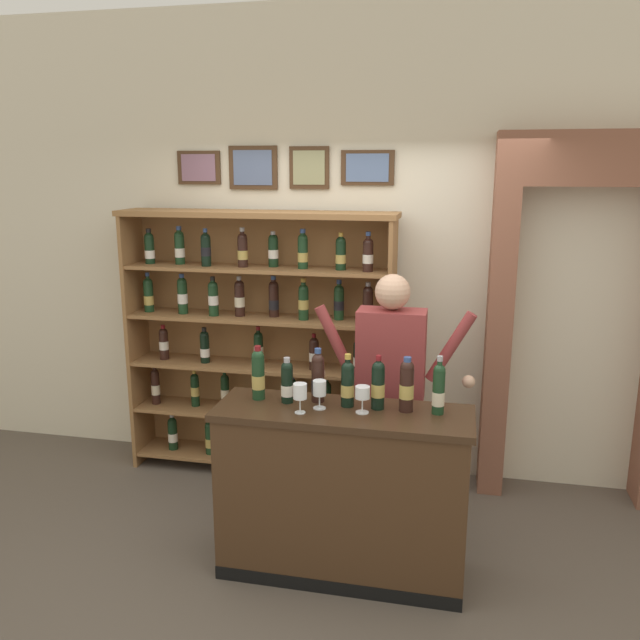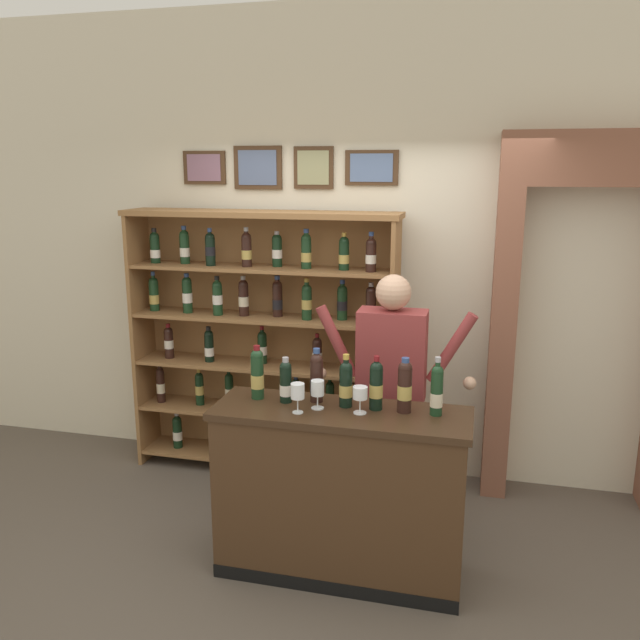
% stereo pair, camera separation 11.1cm
% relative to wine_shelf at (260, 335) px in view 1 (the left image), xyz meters
% --- Properties ---
extents(ground_plane, '(14.00, 14.00, 0.02)m').
position_rel_wine_shelf_xyz_m(ground_plane, '(0.72, -1.19, -1.10)').
color(ground_plane, brown).
extents(back_wall, '(12.00, 0.19, 3.46)m').
position_rel_wine_shelf_xyz_m(back_wall, '(0.72, 0.30, 0.65)').
color(back_wall, beige).
rests_on(back_wall, ground).
extents(wine_shelf, '(2.05, 0.37, 2.01)m').
position_rel_wine_shelf_xyz_m(wine_shelf, '(0.00, 0.00, 0.00)').
color(wine_shelf, olive).
rests_on(wine_shelf, ground).
extents(archway_doorway, '(1.25, 0.45, 2.55)m').
position_rel_wine_shelf_xyz_m(archway_doorway, '(2.28, 0.17, 0.36)').
color(archway_doorway, brown).
rests_on(archway_doorway, ground).
extents(tasting_counter, '(1.44, 0.48, 1.01)m').
position_rel_wine_shelf_xyz_m(tasting_counter, '(0.86, -1.19, -0.58)').
color(tasting_counter, '#422B19').
rests_on(tasting_counter, ground).
extents(shopkeeper, '(1.03, 0.22, 1.69)m').
position_rel_wine_shelf_xyz_m(shopkeeper, '(1.06, -0.61, -0.04)').
color(shopkeeper, '#2D3347').
rests_on(shopkeeper, ground).
extents(tasting_bottle_grappa, '(0.08, 0.08, 0.32)m').
position_rel_wine_shelf_xyz_m(tasting_bottle_grappa, '(0.34, -1.12, 0.07)').
color(tasting_bottle_grappa, '#19381E').
rests_on(tasting_bottle_grappa, tasting_counter).
extents(tasting_bottle_rosso, '(0.07, 0.07, 0.27)m').
position_rel_wine_shelf_xyz_m(tasting_bottle_rosso, '(0.52, -1.14, 0.05)').
color(tasting_bottle_rosso, black).
rests_on(tasting_bottle_rosso, tasting_counter).
extents(tasting_bottle_brunello, '(0.07, 0.07, 0.32)m').
position_rel_wine_shelf_xyz_m(tasting_bottle_brunello, '(0.69, -1.09, 0.07)').
color(tasting_bottle_brunello, black).
rests_on(tasting_bottle_brunello, tasting_counter).
extents(tasting_bottle_chianti, '(0.08, 0.08, 0.30)m').
position_rel_wine_shelf_xyz_m(tasting_bottle_chianti, '(0.87, -1.13, 0.06)').
color(tasting_bottle_chianti, black).
rests_on(tasting_bottle_chianti, tasting_counter).
extents(tasting_bottle_prosecco, '(0.08, 0.08, 0.31)m').
position_rel_wine_shelf_xyz_m(tasting_bottle_prosecco, '(1.04, -1.13, 0.06)').
color(tasting_bottle_prosecco, black).
rests_on(tasting_bottle_prosecco, tasting_counter).
extents(tasting_bottle_riserva, '(0.08, 0.08, 0.31)m').
position_rel_wine_shelf_xyz_m(tasting_bottle_riserva, '(1.20, -1.13, 0.07)').
color(tasting_bottle_riserva, black).
rests_on(tasting_bottle_riserva, tasting_counter).
extents(tasting_bottle_vin_santo, '(0.07, 0.07, 0.33)m').
position_rel_wine_shelf_xyz_m(tasting_bottle_vin_santo, '(1.37, -1.13, 0.06)').
color(tasting_bottle_vin_santo, '#19381E').
rests_on(tasting_bottle_vin_santo, tasting_counter).
extents(wine_glass_center, '(0.08, 0.08, 0.15)m').
position_rel_wine_shelf_xyz_m(wine_glass_center, '(0.97, -1.21, 0.03)').
color(wine_glass_center, silver).
rests_on(wine_glass_center, tasting_counter).
extents(wine_glass_right, '(0.07, 0.07, 0.16)m').
position_rel_wine_shelf_xyz_m(wine_glass_right, '(0.72, -1.20, 0.03)').
color(wine_glass_right, silver).
rests_on(wine_glass_right, tasting_counter).
extents(wine_glass_spare, '(0.08, 0.08, 0.17)m').
position_rel_wine_shelf_xyz_m(wine_glass_spare, '(0.63, -1.29, 0.04)').
color(wine_glass_spare, silver).
rests_on(wine_glass_spare, tasting_counter).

